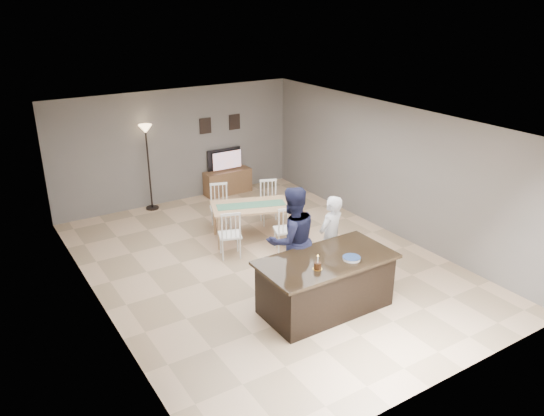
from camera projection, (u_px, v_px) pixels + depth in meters
floor at (266, 264)px, 9.93m from camera, size 8.00×8.00×0.00m
room_shell at (265, 179)px, 9.30m from camera, size 8.00×8.00×8.00m
kitchen_island at (326, 283)px, 8.35m from camera, size 2.15×1.10×0.90m
tv_console at (228, 182)px, 13.37m from camera, size 1.20×0.40×0.60m
television at (226, 160)px, 13.21m from camera, size 0.91×0.12×0.53m
tv_screen_glow at (227, 160)px, 13.15m from camera, size 0.78×0.00×0.78m
picture_frames at (220, 124)px, 12.96m from camera, size 1.10×0.02×0.38m
doorway at (151, 311)px, 6.17m from camera, size 0.00×2.10×2.65m
woman at (330, 238)px, 9.15m from camera, size 0.64×0.51×1.55m
man at (292, 240)px, 8.73m from camera, size 0.96×0.78×1.85m
birthday_cake at (318, 266)px, 7.84m from camera, size 0.15×0.15×0.23m
plate_stack at (352, 258)px, 8.13m from camera, size 0.28×0.28×0.04m
dining_table at (251, 211)px, 10.73m from camera, size 2.01×2.18×0.96m
floor_lamp at (147, 144)px, 11.92m from camera, size 0.30×0.30×2.00m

